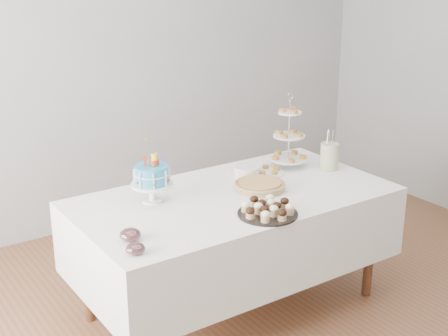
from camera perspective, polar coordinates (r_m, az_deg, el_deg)
floor at (r=3.90m, az=3.46°, el=-14.42°), size 5.00×5.00×0.00m
walls at (r=3.35m, az=3.91°, el=5.24°), size 5.04×4.04×2.70m
table at (r=3.84m, az=0.88°, el=-5.62°), size 1.92×1.02×0.77m
birthday_cake at (r=3.64m, az=-6.58°, el=-1.57°), size 0.25×0.25×0.38m
cupcake_tray at (r=3.47m, az=4.02°, el=-3.71°), size 0.34×0.34×0.08m
pie at (r=3.83m, az=3.28°, el=-1.59°), size 0.32×0.32×0.05m
tiered_stand at (r=4.21m, az=5.96°, el=2.92°), size 0.26×0.26×0.51m
plate_stack at (r=4.06m, az=2.12°, el=-0.27°), size 0.17×0.17×0.07m
pastry_plate at (r=4.12m, az=3.96°, el=-0.29°), size 0.23×0.23×0.03m
jam_bowl_a at (r=3.06m, az=-8.10°, el=-7.32°), size 0.10×0.10×0.06m
jam_bowl_b at (r=3.20m, az=-8.57°, el=-6.07°), size 0.11×0.11×0.07m
utensil_pitcher at (r=4.23m, az=9.62°, el=1.15°), size 0.13×0.12×0.27m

